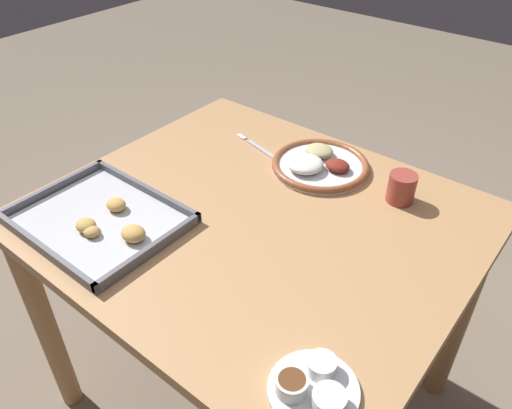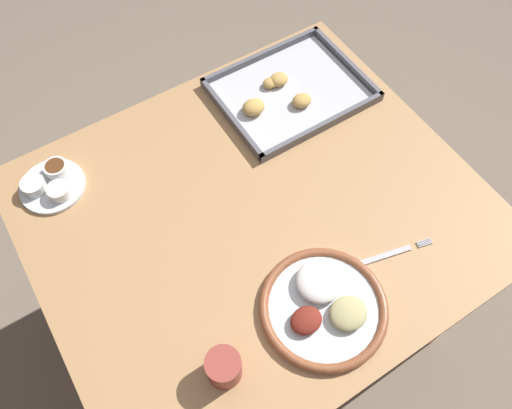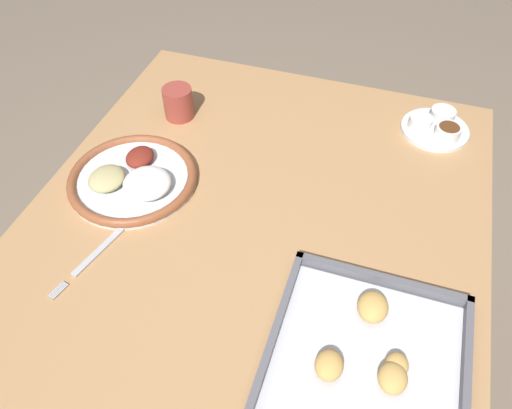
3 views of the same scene
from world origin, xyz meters
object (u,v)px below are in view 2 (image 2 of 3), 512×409
object	(u,v)px
fork	(384,256)
baking_tray	(288,92)
dinner_plate	(324,305)
saucer_plate	(51,183)
drinking_cup	(224,367)

from	to	relation	value
fork	baking_tray	bearing A→B (deg)	93.83
dinner_plate	saucer_plate	world-z (taller)	dinner_plate
fork	drinking_cup	bearing A→B (deg)	-163.03
fork	saucer_plate	world-z (taller)	saucer_plate
fork	saucer_plate	size ratio (longest dim) A/B	1.37
dinner_plate	drinking_cup	world-z (taller)	drinking_cup
drinking_cup	dinner_plate	bearing A→B (deg)	0.46
saucer_plate	drinking_cup	world-z (taller)	drinking_cup
fork	drinking_cup	distance (m)	0.42
saucer_plate	drinking_cup	bearing A→B (deg)	-77.58
dinner_plate	drinking_cup	bearing A→B (deg)	-179.54
saucer_plate	baking_tray	world-z (taller)	same
saucer_plate	baking_tray	size ratio (longest dim) A/B	0.40
dinner_plate	fork	distance (m)	0.18
fork	saucer_plate	xyz separation A→B (m)	(-0.55, 0.56, 0.01)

